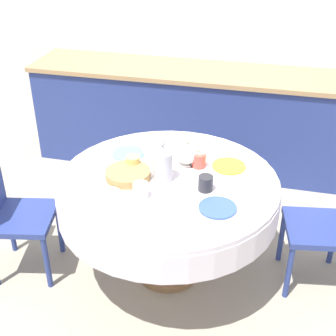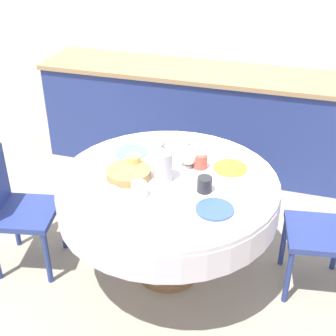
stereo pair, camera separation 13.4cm
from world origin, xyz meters
name	(u,v)px [view 1 (the left image)]	position (x,y,z in m)	size (l,w,h in m)	color
ground_plane	(168,270)	(0.00, 0.00, 0.00)	(12.00, 12.00, 0.00)	#9E937F
wall_back	(219,17)	(0.00, 1.90, 1.30)	(7.00, 0.05, 2.60)	silver
kitchen_counter	(208,119)	(0.00, 1.56, 0.46)	(3.24, 0.64, 0.92)	navy
dining_table	(168,196)	(0.00, 0.00, 0.62)	(1.37, 1.37, 0.74)	olive
chair_left	(331,222)	(1.01, 0.16, 0.48)	(0.46, 0.46, 0.85)	navy
chair_right	(10,211)	(-1.00, -0.21, 0.48)	(0.47, 0.47, 0.85)	navy
plate_near_left	(105,197)	(-0.31, -0.28, 0.75)	(0.21, 0.21, 0.01)	white
cup_near_left	(141,190)	(-0.11, -0.23, 0.79)	(0.09, 0.09, 0.09)	white
plate_near_right	(218,208)	(0.34, -0.24, 0.75)	(0.21, 0.21, 0.01)	#3856AD
cup_near_right	(206,183)	(0.24, -0.06, 0.79)	(0.09, 0.09, 0.09)	#28282D
plate_far_left	(128,153)	(-0.34, 0.24, 0.75)	(0.21, 0.21, 0.01)	#60BCB7
cup_far_left	(133,163)	(-0.24, 0.06, 0.79)	(0.09, 0.09, 0.09)	#DBB766
plate_far_right	(229,166)	(0.34, 0.24, 0.75)	(0.21, 0.21, 0.01)	yellow
cup_far_right	(199,160)	(0.15, 0.20, 0.79)	(0.09, 0.09, 0.09)	#CC4C3D
coffee_carafe	(163,163)	(-0.03, -0.01, 0.86)	(0.12, 0.12, 0.27)	#B2B2B7
teapot	(187,154)	(0.08, 0.20, 0.82)	(0.20, 0.14, 0.19)	silver
bread_basket	(128,174)	(-0.24, -0.04, 0.77)	(0.28, 0.28, 0.05)	#AD844C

